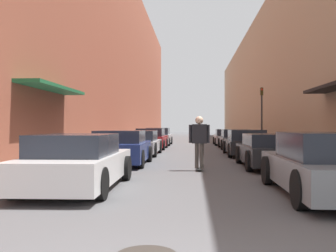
# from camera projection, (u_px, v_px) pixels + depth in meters

# --- Properties ---
(ground) EXTENTS (139.30, 139.30, 0.00)m
(ground) POSITION_uv_depth(u_px,v_px,m) (192.00, 146.00, 27.84)
(ground) COLOR #515154
(curb_strip_left) EXTENTS (1.80, 63.32, 0.12)m
(curb_strip_left) POSITION_uv_depth(u_px,v_px,m) (142.00, 142.00, 34.47)
(curb_strip_left) COLOR gray
(curb_strip_left) RESTS_ON ground
(curb_strip_right) EXTENTS (1.80, 63.32, 0.12)m
(curb_strip_right) POSITION_uv_depth(u_px,v_px,m) (244.00, 142.00, 33.85)
(curb_strip_right) COLOR gray
(curb_strip_right) RESTS_ON ground
(building_row_left) EXTENTS (4.90, 63.32, 15.44)m
(building_row_left) POSITION_uv_depth(u_px,v_px,m) (111.00, 59.00, 34.68)
(building_row_left) COLOR brown
(building_row_left) RESTS_ON ground
(building_row_right) EXTENTS (4.90, 63.32, 11.17)m
(building_row_right) POSITION_uv_depth(u_px,v_px,m) (277.00, 81.00, 33.66)
(building_row_right) COLOR tan
(building_row_right) RESTS_ON ground
(parked_car_left_0) EXTENTS (1.97, 4.57, 1.28)m
(parked_car_left_0) POSITION_uv_depth(u_px,v_px,m) (78.00, 162.00, 8.78)
(parked_car_left_0) COLOR silver
(parked_car_left_0) RESTS_ON ground
(parked_car_left_1) EXTENTS (2.06, 4.07, 1.31)m
(parked_car_left_1) POSITION_uv_depth(u_px,v_px,m) (121.00, 148.00, 14.28)
(parked_car_left_1) COLOR navy
(parked_car_left_1) RESTS_ON ground
(parked_car_left_2) EXTENTS (1.95, 4.61, 1.25)m
(parked_car_left_2) POSITION_uv_depth(u_px,v_px,m) (140.00, 143.00, 19.21)
(parked_car_left_2) COLOR #B7B7BC
(parked_car_left_2) RESTS_ON ground
(parked_car_left_3) EXTENTS (2.00, 4.17, 1.35)m
(parked_car_left_3) POSITION_uv_depth(u_px,v_px,m) (151.00, 139.00, 24.38)
(parked_car_left_3) COLOR maroon
(parked_car_left_3) RESTS_ON ground
(parked_car_left_4) EXTENTS (2.03, 4.75, 1.37)m
(parked_car_left_4) POSITION_uv_depth(u_px,v_px,m) (159.00, 137.00, 29.64)
(parked_car_left_4) COLOR #B7B7BC
(parked_car_left_4) RESTS_ON ground
(parked_car_right_0) EXTENTS (2.02, 4.69, 1.34)m
(parked_car_right_0) POSITION_uv_depth(u_px,v_px,m) (326.00, 165.00, 7.86)
(parked_car_right_0) COLOR gray
(parked_car_right_0) RESTS_ON ground
(parked_car_right_1) EXTENTS (2.00, 4.43, 1.20)m
(parked_car_right_1) POSITION_uv_depth(u_px,v_px,m) (269.00, 151.00, 13.36)
(parked_car_right_1) COLOR #232326
(parked_car_right_1) RESTS_ON ground
(parked_car_right_2) EXTENTS (2.00, 4.75, 1.30)m
(parked_car_right_2) POSITION_uv_depth(u_px,v_px,m) (246.00, 143.00, 18.84)
(parked_car_right_2) COLOR #232326
(parked_car_right_2) RESTS_ON ground
(parked_car_right_3) EXTENTS (2.03, 4.14, 1.28)m
(parked_car_right_3) POSITION_uv_depth(u_px,v_px,m) (235.00, 139.00, 24.71)
(parked_car_right_3) COLOR #515459
(parked_car_right_3) RESTS_ON ground
(parked_car_right_4) EXTENTS (2.09, 3.95, 1.26)m
(parked_car_right_4) POSITION_uv_depth(u_px,v_px,m) (227.00, 137.00, 29.80)
(parked_car_right_4) COLOR #B7B7BC
(parked_car_right_4) RESTS_ON ground
(skateboarder) EXTENTS (0.69, 0.78, 1.80)m
(skateboarder) POSITION_uv_depth(u_px,v_px,m) (199.00, 137.00, 12.37)
(skateboarder) COLOR black
(skateboarder) RESTS_ON ground
(traffic_light) EXTENTS (0.16, 0.22, 3.64)m
(traffic_light) POSITION_uv_depth(u_px,v_px,m) (262.00, 111.00, 21.97)
(traffic_light) COLOR #2D2D2D
(traffic_light) RESTS_ON curb_strip_right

